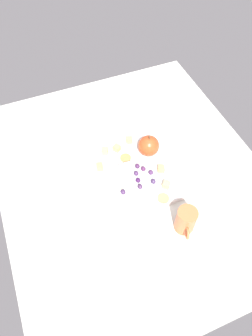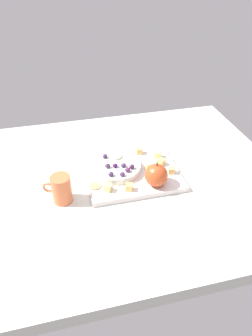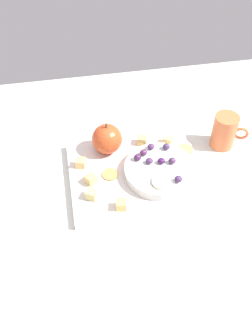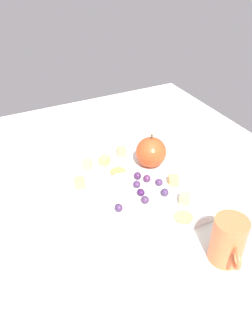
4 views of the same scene
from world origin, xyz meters
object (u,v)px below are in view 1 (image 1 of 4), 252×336
grape_3 (136,174)px  grape_5 (137,166)px  grape_1 (140,187)px  apple_slice_0 (119,183)px  cheese_cube_5 (129,140)px  cup (186,220)px  serving_dish (134,183)px  grape_7 (151,172)px  cracker_1 (163,198)px  grape_4 (138,180)px  cheese_cube_3 (161,169)px  cheese_cube_2 (166,185)px  platter (131,173)px  grape_0 (143,169)px  cheese_cube_4 (117,148)px  apple_whole (149,146)px  cracker_0 (124,158)px  cheese_cube_1 (100,167)px  cheese_cube_0 (105,151)px  grape_6 (123,192)px  grape_2 (153,181)px

grape_3 → grape_5: 3.21cm
grape_1 → apple_slice_0: grape_1 is taller
cheese_cube_5 → cup: size_ratio=0.24×
grape_1 → cup: 18.73cm
serving_dish → grape_3: (-2.26, 1.61, 1.98)cm
grape_7 → apple_slice_0: bearing=-91.1°
cracker_1 → grape_4: (-8.18, -5.89, 2.99)cm
cheese_cube_3 → grape_4: 10.72cm
grape_5 → cheese_cube_3: bearing=69.7°
serving_dish → grape_7: (-0.69, 6.74, 1.97)cm
cheese_cube_2 → cheese_cube_5: (-23.81, -4.05, 0.00)cm
cup → cheese_cube_3: bearing=174.1°
grape_3 → grape_7: 5.35cm
serving_dish → cheese_cube_2: (4.91, 10.23, -0.06)cm
cheese_cube_2 → apple_slice_0: 16.35cm
platter → apple_slice_0: apple_slice_0 is taller
grape_0 → grape_4: 5.16cm
cheese_cube_4 → grape_0: 14.83cm
grape_3 → apple_whole: bearing=135.0°
cheese_cube_4 → grape_0: (13.94, 4.60, 2.12)cm
grape_0 → grape_1: same height
serving_dish → grape_7: bearing=95.9°
cracker_0 → grape_0: grape_0 is taller
cheese_cube_1 → cracker_0: 10.08cm
platter → apple_slice_0: size_ratio=7.40×
cheese_cube_5 → grape_7: 18.33cm
cracker_0 → cheese_cube_1: bearing=-84.2°
cheese_cube_0 → apple_slice_0: apple_slice_0 is taller
platter → grape_6: grape_6 is taller
grape_0 → grape_2: size_ratio=1.00×
grape_3 → cracker_1: bearing=26.8°
cheese_cube_1 → grape_6: size_ratio=1.25×
cheese_cube_4 → cheese_cube_0: bearing=-94.7°
cheese_cube_1 → cup: bearing=29.9°
serving_dish → apple_whole: (-11.43, 10.79, 2.70)cm
grape_3 → cup: cup is taller
grape_4 → grape_7: bearing=103.9°
cracker_1 → cheese_cube_4: bearing=-165.1°
cheese_cube_1 → cheese_cube_4: (-5.93, 8.92, 0.00)cm
grape_4 → apple_whole: bearing=141.9°
serving_dish → grape_5: grape_5 is taller
platter → serving_dish: bearing=-14.2°
platter → cheese_cube_1: (-5.42, -10.03, 2.14)cm
cracker_0 → grape_2: 16.12cm
cheese_cube_0 → serving_dish: bearing=14.1°
grape_2 → grape_7: 3.86cm
cheese_cube_2 → apple_whole: bearing=178.0°
cheese_cube_5 → grape_5: grape_5 is taller
apple_whole → grape_1: (14.70, -9.89, -0.68)cm
apple_whole → cheese_cube_5: size_ratio=3.40×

